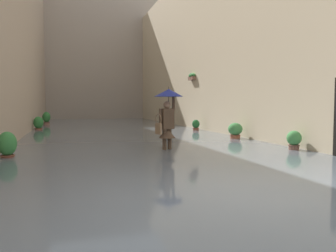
{
  "coord_description": "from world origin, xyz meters",
  "views": [
    {
      "loc": [
        2.46,
        4.68,
        1.54
      ],
      "look_at": [
        -0.14,
        -4.26,
        0.94
      ],
      "focal_mm": 37.27,
      "sensor_mm": 36.0,
      "label": 1
    }
  ],
  "objects": [
    {
      "name": "ground_plane",
      "position": [
        0.0,
        -13.13,
        0.0
      ],
      "size": [
        65.66,
        65.66,
        0.0
      ],
      "primitive_type": "plane",
      "color": "gray"
    },
    {
      "name": "flood_water",
      "position": [
        0.0,
        -13.13,
        0.1
      ],
      "size": [
        9.13,
        32.26,
        0.2
      ],
      "primitive_type": "cube",
      "color": "slate",
      "rests_on": "ground_plane"
    },
    {
      "name": "building_facade_left",
      "position": [
        -5.06,
        -13.13,
        4.58
      ],
      "size": [
        2.04,
        30.26,
        9.17
      ],
      "color": "beige",
      "rests_on": "ground_plane"
    },
    {
      "name": "building_facade_far",
      "position": [
        0.0,
        -27.16,
        5.48
      ],
      "size": [
        11.93,
        1.8,
        10.95
      ],
      "primitive_type": "cube",
      "color": "#A89989",
      "rests_on": "ground_plane"
    },
    {
      "name": "person_wading",
      "position": [
        -0.36,
        -5.07,
        1.33
      ],
      "size": [
        0.85,
        0.85,
        2.03
      ],
      "color": "black",
      "rests_on": "ground_plane"
    },
    {
      "name": "potted_plant_far_right",
      "position": [
        3.91,
        -4.73,
        0.47
      ],
      "size": [
        0.46,
        0.46,
        0.84
      ],
      "color": "brown",
      "rests_on": "ground_plane"
    },
    {
      "name": "potted_plant_mid_right",
      "position": [
        3.71,
        -18.54,
        0.55
      ],
      "size": [
        0.49,
        0.49,
        1.01
      ],
      "color": "brown",
      "rests_on": "ground_plane"
    },
    {
      "name": "potted_plant_far_left",
      "position": [
        -3.75,
        -11.67,
        0.4
      ],
      "size": [
        0.38,
        0.38,
        0.73
      ],
      "color": "brown",
      "rests_on": "ground_plane"
    },
    {
      "name": "potted_plant_near_left",
      "position": [
        -3.87,
        -3.97,
        0.43
      ],
      "size": [
        0.42,
        0.42,
        0.75
      ],
      "color": "brown",
      "rests_on": "ground_plane"
    },
    {
      "name": "potted_plant_mid_left",
      "position": [
        -3.74,
        -7.41,
        0.46
      ],
      "size": [
        0.55,
        0.55,
        0.8
      ],
      "color": "#9E563D",
      "rests_on": "ground_plane"
    },
    {
      "name": "potted_plant_near_right",
      "position": [
        3.87,
        -14.29,
        0.48
      ],
      "size": [
        0.5,
        0.5,
        0.87
      ],
      "color": "#9E563D",
      "rests_on": "ground_plane"
    }
  ]
}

